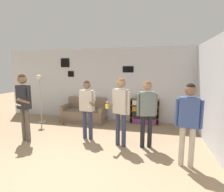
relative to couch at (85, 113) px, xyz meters
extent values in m
plane|color=#937A5B|center=(0.81, -3.49, -0.28)|extent=(20.00, 20.00, 0.00)
cube|color=silver|center=(0.81, 0.42, 1.07)|extent=(8.51, 0.06, 2.70)
cube|color=black|center=(-0.70, 0.38, 1.46)|extent=(0.24, 0.02, 0.22)
cube|color=gray|center=(-0.70, 0.37, 1.46)|extent=(0.20, 0.01, 0.18)
cube|color=black|center=(1.57, 0.38, 1.64)|extent=(0.39, 0.02, 0.23)
cube|color=gray|center=(1.57, 0.37, 1.64)|extent=(0.35, 0.01, 0.18)
cube|color=black|center=(-0.93, 0.38, 1.89)|extent=(0.36, 0.02, 0.34)
cube|color=gray|center=(-0.93, 0.37, 1.89)|extent=(0.32, 0.01, 0.30)
cube|color=silver|center=(3.89, -1.55, 1.07)|extent=(0.06, 6.28, 2.70)
cube|color=#7A6651|center=(0.00, -0.05, -0.23)|extent=(1.60, 0.80, 0.10)
cube|color=#7A6651|center=(0.00, -0.05, -0.02)|extent=(1.54, 0.74, 0.32)
cube|color=#7A6651|center=(0.00, 0.28, 0.35)|extent=(1.54, 0.14, 0.42)
cube|color=#7A6651|center=(-0.74, -0.05, 0.23)|extent=(0.12, 0.74, 0.18)
cube|color=#7A6651|center=(0.74, -0.05, 0.23)|extent=(0.12, 0.74, 0.18)
cube|color=brown|center=(1.70, 0.20, 0.15)|extent=(0.02, 0.30, 0.87)
cube|color=brown|center=(2.70, 0.20, 0.15)|extent=(0.02, 0.30, 0.87)
cube|color=brown|center=(2.20, 0.35, 0.15)|extent=(1.03, 0.01, 0.87)
cube|color=brown|center=(2.20, 0.20, -0.27)|extent=(0.98, 0.30, 0.02)
cube|color=brown|center=(2.20, 0.20, 0.58)|extent=(0.98, 0.30, 0.02)
cube|color=brown|center=(2.20, 0.20, -0.07)|extent=(0.98, 0.30, 0.02)
cube|color=brown|center=(2.20, 0.20, 0.15)|extent=(0.98, 0.30, 0.02)
cube|color=brown|center=(2.20, 0.20, 0.37)|extent=(0.98, 0.30, 0.02)
cube|color=#7F3889|center=(2.20, 0.19, -0.18)|extent=(0.84, 0.26, 0.16)
cube|color=black|center=(2.20, 0.19, 0.04)|extent=(0.84, 0.26, 0.16)
cube|color=#B77023|center=(2.20, 0.19, 0.26)|extent=(0.84, 0.26, 0.16)
cube|color=beige|center=(2.20, 0.19, 0.48)|extent=(0.84, 0.26, 0.16)
cylinder|color=#ADA89E|center=(-1.44, -0.57, -0.27)|extent=(0.28, 0.28, 0.03)
cylinder|color=#ADA89E|center=(-1.44, -0.57, 0.51)|extent=(0.03, 0.03, 1.52)
sphere|color=beige|center=(-1.44, -0.57, 1.36)|extent=(0.19, 0.19, 0.19)
cylinder|color=brown|center=(-0.91, -2.09, 0.16)|extent=(0.11, 0.11, 0.89)
cylinder|color=brown|center=(-0.74, -2.14, 0.16)|extent=(0.11, 0.11, 0.89)
cube|color=#232328|center=(-0.82, -2.11, 0.92)|extent=(0.40, 0.29, 0.63)
sphere|color=brown|center=(-0.82, -2.11, 1.38)|extent=(0.23, 0.23, 0.23)
sphere|color=#382314|center=(-0.82, -2.11, 1.42)|extent=(0.19, 0.19, 0.19)
cylinder|color=#232328|center=(-0.62, -2.17, 1.06)|extent=(0.07, 0.07, 0.27)
cylinder|color=brown|center=(-0.66, -2.32, 0.86)|extent=(0.15, 0.33, 0.19)
cylinder|color=white|center=(-0.70, -2.46, 0.79)|extent=(0.07, 0.15, 0.09)
cylinder|color=#232328|center=(-1.03, -2.05, 0.90)|extent=(0.07, 0.07, 0.59)
cylinder|color=#2D334C|center=(0.65, -1.57, 0.12)|extent=(0.11, 0.11, 0.80)
cylinder|color=#2D334C|center=(0.83, -1.59, 0.12)|extent=(0.11, 0.11, 0.80)
cube|color=#BCB2A3|center=(0.74, -1.58, 0.80)|extent=(0.38, 0.23, 0.57)
sphere|color=brown|center=(0.74, -1.58, 1.22)|extent=(0.21, 0.21, 0.21)
sphere|color=#382314|center=(0.74, -1.58, 1.26)|extent=(0.18, 0.18, 0.18)
cylinder|color=#BCB2A3|center=(0.96, -1.60, 0.92)|extent=(0.07, 0.07, 0.24)
cylinder|color=brown|center=(0.95, -1.74, 0.74)|extent=(0.09, 0.30, 0.18)
cylinder|color=white|center=(0.93, -1.87, 0.68)|extent=(0.05, 0.14, 0.09)
cylinder|color=#BCB2A3|center=(0.53, -1.56, 0.78)|extent=(0.07, 0.07, 0.53)
cylinder|color=#2D334C|center=(1.64, -1.78, 0.14)|extent=(0.11, 0.11, 0.85)
cylinder|color=#2D334C|center=(1.81, -1.85, 0.14)|extent=(0.11, 0.11, 0.85)
cube|color=#BCB2A3|center=(1.72, -1.82, 0.86)|extent=(0.41, 0.32, 0.60)
sphere|color=#997051|center=(1.72, -1.82, 1.31)|extent=(0.22, 0.22, 0.22)
sphere|color=brown|center=(1.72, -1.82, 1.35)|extent=(0.19, 0.19, 0.19)
cylinder|color=#BCB2A3|center=(1.92, -1.90, 0.84)|extent=(0.07, 0.07, 0.57)
cylinder|color=#BCB2A3|center=(1.53, -1.74, 1.00)|extent=(0.07, 0.07, 0.25)
cylinder|color=#997051|center=(1.47, -1.87, 0.80)|extent=(0.18, 0.31, 0.19)
cylinder|color=yellow|center=(1.42, -2.00, 0.76)|extent=(0.08, 0.08, 0.10)
cylinder|color=black|center=(2.26, -1.78, 0.12)|extent=(0.11, 0.11, 0.82)
cylinder|color=black|center=(2.44, -1.73, 0.12)|extent=(0.11, 0.11, 0.82)
cube|color=slate|center=(2.35, -1.76, 0.82)|extent=(0.40, 0.29, 0.58)
sphere|color=#997051|center=(2.35, -1.76, 1.25)|extent=(0.21, 0.21, 0.21)
sphere|color=brown|center=(2.35, -1.76, 1.29)|extent=(0.18, 0.18, 0.18)
cylinder|color=slate|center=(2.56, -1.70, 0.80)|extent=(0.07, 0.07, 0.54)
cylinder|color=slate|center=(2.14, -1.82, 0.80)|extent=(0.07, 0.07, 0.54)
cylinder|color=#B7AD99|center=(3.08, -2.43, 0.13)|extent=(0.11, 0.11, 0.82)
cylinder|color=#B7AD99|center=(3.26, -2.46, 0.13)|extent=(0.11, 0.11, 0.82)
cube|color=#384C84|center=(3.17, -2.45, 0.83)|extent=(0.39, 0.26, 0.58)
sphere|color=brown|center=(3.17, -2.45, 1.26)|extent=(0.21, 0.21, 0.21)
sphere|color=black|center=(3.17, -2.45, 1.29)|extent=(0.18, 0.18, 0.18)
cylinder|color=#384C84|center=(3.38, -2.49, 0.80)|extent=(0.07, 0.07, 0.55)
cylinder|color=#384C84|center=(2.96, -2.40, 0.80)|extent=(0.07, 0.07, 0.55)
cylinder|color=brown|center=(-0.57, -0.61, -0.18)|extent=(0.07, 0.07, 0.20)
cylinder|color=brown|center=(-0.57, -0.61, -0.04)|extent=(0.03, 0.03, 0.09)
cylinder|color=red|center=(2.01, 0.20, 0.64)|extent=(0.08, 0.08, 0.11)
camera|label=1|loc=(2.50, -5.96, 1.65)|focal=28.00mm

